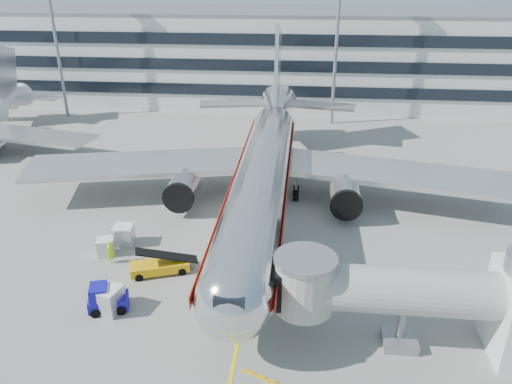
# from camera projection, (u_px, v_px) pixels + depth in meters

# --- Properties ---
(ground) EXTENTS (180.00, 180.00, 0.00)m
(ground) POSITION_uv_depth(u_px,v_px,m) (252.00, 268.00, 40.84)
(ground) COLOR gray
(ground) RESTS_ON ground
(lead_in_line) EXTENTS (0.25, 70.00, 0.01)m
(lead_in_line) POSITION_uv_depth(u_px,v_px,m) (263.00, 213.00, 49.89)
(lead_in_line) COLOR yellow
(lead_in_line) RESTS_ON ground
(main_jet) EXTENTS (50.95, 48.70, 16.06)m
(main_jet) POSITION_uv_depth(u_px,v_px,m) (264.00, 167.00, 49.69)
(main_jet) COLOR silver
(main_jet) RESTS_ON ground
(jet_bridge) EXTENTS (17.80, 4.50, 7.00)m
(jet_bridge) POSITION_uv_depth(u_px,v_px,m) (433.00, 297.00, 30.89)
(jet_bridge) COLOR silver
(jet_bridge) RESTS_ON ground
(terminal) EXTENTS (150.00, 24.25, 15.60)m
(terminal) POSITION_uv_depth(u_px,v_px,m) (286.00, 55.00, 90.06)
(terminal) COLOR silver
(terminal) RESTS_ON ground
(light_mast_west) EXTENTS (2.40, 1.20, 25.45)m
(light_mast_west) POSITION_uv_depth(u_px,v_px,m) (53.00, 21.00, 75.84)
(light_mast_west) COLOR gray
(light_mast_west) RESTS_ON ground
(light_mast_centre) EXTENTS (2.40, 1.20, 25.45)m
(light_mast_centre) POSITION_uv_depth(u_px,v_px,m) (338.00, 24.00, 71.96)
(light_mast_centre) COLOR gray
(light_mast_centre) RESTS_ON ground
(belt_loader) EXTENTS (4.95, 3.14, 2.32)m
(belt_loader) POSITION_uv_depth(u_px,v_px,m) (160.00, 266.00, 39.94)
(belt_loader) COLOR #E9AC09
(belt_loader) RESTS_ON ground
(baggage_tug) EXTENTS (3.10, 2.40, 2.07)m
(baggage_tug) POSITION_uv_depth(u_px,v_px,m) (106.00, 299.00, 35.54)
(baggage_tug) COLOR #130E9F
(baggage_tug) RESTS_ON ground
(cargo_container_left) EXTENTS (1.81, 1.81, 1.78)m
(cargo_container_left) POSITION_uv_depth(u_px,v_px,m) (124.00, 235.00, 43.99)
(cargo_container_left) COLOR silver
(cargo_container_left) RESTS_ON ground
(cargo_container_right) EXTENTS (1.74, 1.74, 1.49)m
(cargo_container_right) POSITION_uv_depth(u_px,v_px,m) (106.00, 247.00, 42.47)
(cargo_container_right) COLOR silver
(cargo_container_right) RESTS_ON ground
(cargo_container_front) EXTENTS (2.16, 2.16, 1.89)m
(cargo_container_front) POSITION_uv_depth(u_px,v_px,m) (108.00, 299.00, 35.45)
(cargo_container_front) COLOR silver
(cargo_container_front) RESTS_ON ground
(ramp_worker) EXTENTS (0.83, 0.89, 2.04)m
(ramp_worker) POSITION_uv_depth(u_px,v_px,m) (111.00, 252.00, 41.14)
(ramp_worker) COLOR #B3EF19
(ramp_worker) RESTS_ON ground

